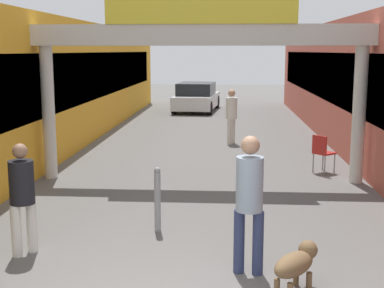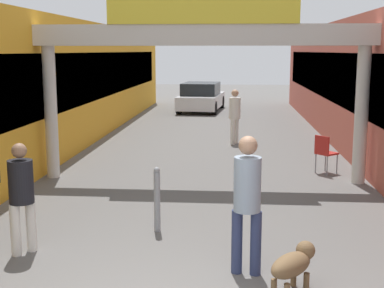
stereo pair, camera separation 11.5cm
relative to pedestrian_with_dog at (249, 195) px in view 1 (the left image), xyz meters
The scene contains 10 objects.
storefront_left 11.16m from the pedestrian_with_dog, 122.31° to the left, with size 3.00×26.00×3.66m.
storefront_right 10.35m from the pedestrian_with_dog, 65.76° to the left, with size 3.00×26.00×3.66m.
arcade_sign_gateway 5.32m from the pedestrian_with_dog, 99.86° to the left, with size 7.40×0.47×3.98m.
pedestrian_with_dog is the anchor object (origin of this frame).
pedestrian_companion 3.12m from the pedestrian_with_dog, behind, with size 0.48×0.48×1.57m.
pedestrian_carrying_crate 9.63m from the pedestrian_with_dog, 90.96° to the left, with size 0.45×0.45×1.65m.
dog_on_leash 0.99m from the pedestrian_with_dog, 41.71° to the right, with size 0.69×0.75×0.56m.
bollard_post_metal 2.10m from the pedestrian_with_dog, 131.69° to the left, with size 0.10×0.10×1.03m.
cafe_chair_red_nearer 6.11m from the pedestrian_with_dog, 71.78° to the left, with size 0.56×0.56×0.89m.
parked_car_white 18.59m from the pedestrian_with_dog, 95.35° to the left, with size 2.10×4.14×1.33m.
Camera 1 is at (0.57, -4.88, 2.81)m, focal length 50.00 mm.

